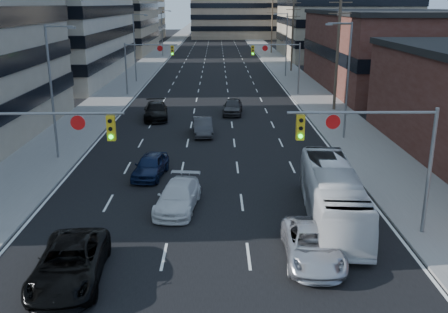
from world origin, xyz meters
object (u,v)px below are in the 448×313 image
white_van (178,196)px  sedan_blue (151,166)px  silver_suv (312,245)px  black_pickup (70,264)px  transit_bus (332,195)px

white_van → sedan_blue: bearing=119.4°
silver_suv → sedan_blue: (-8.08, 10.64, 0.02)m
white_van → sedan_blue: size_ratio=1.14×
black_pickup → white_van: size_ratio=1.15×
white_van → sedan_blue: 5.53m
transit_bus → sedan_blue: 11.86m
white_van → silver_suv: 8.15m
black_pickup → white_van: (3.63, 7.07, -0.07)m
white_van → transit_bus: (7.66, -1.61, 0.66)m
black_pickup → silver_suv: size_ratio=1.09×
transit_bus → sedan_blue: size_ratio=2.33×
white_van → transit_bus: transit_bus is taller
white_van → black_pickup: bearing=-109.9°
black_pickup → silver_suv: 9.76m
black_pickup → transit_bus: 12.56m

